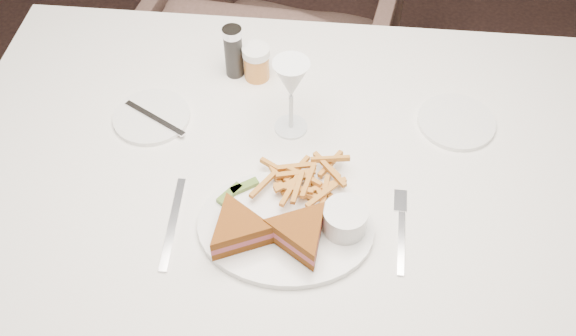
{
  "coord_description": "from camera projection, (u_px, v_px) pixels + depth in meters",
  "views": [
    {
      "loc": [
        0.23,
        -1.08,
        1.72
      ],
      "look_at": [
        0.23,
        -0.32,
        0.8
      ],
      "focal_mm": 40.0,
      "sensor_mm": 36.0,
      "label": 1
    }
  ],
  "objects": [
    {
      "name": "ground",
      "position": [
        216.0,
        251.0,
        2.01
      ],
      "size": [
        5.0,
        5.0,
        0.0
      ],
      "primitive_type": "plane",
      "color": "black",
      "rests_on": "ground"
    },
    {
      "name": "table",
      "position": [
        288.0,
        264.0,
        1.55
      ],
      "size": [
        1.44,
        1.03,
        0.75
      ],
      "primitive_type": "cube",
      "rotation": [
        0.0,
        0.0,
        -0.09
      ],
      "color": "white",
      "rests_on": "ground"
    },
    {
      "name": "chair_far",
      "position": [
        284.0,
        40.0,
        2.11
      ],
      "size": [
        0.84,
        0.81,
        0.72
      ],
      "primitive_type": "imported",
      "rotation": [
        0.0,
        0.0,
        2.89
      ],
      "color": "#4C352E",
      "rests_on": "ground"
    },
    {
      "name": "table_setting",
      "position": [
        286.0,
        175.0,
        1.2
      ],
      "size": [
        0.79,
        0.63,
        0.18
      ],
      "color": "white",
      "rests_on": "table"
    }
  ]
}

